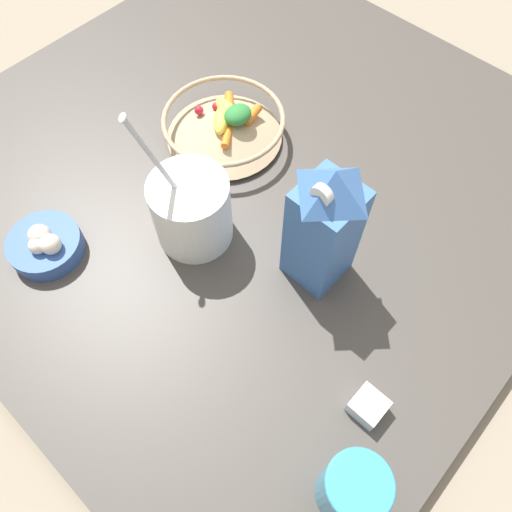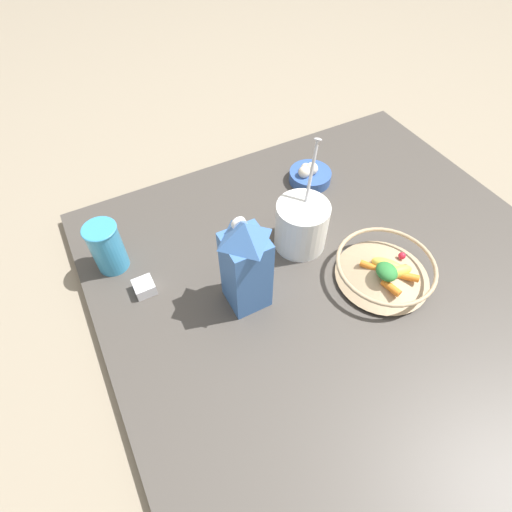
# 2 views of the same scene
# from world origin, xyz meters

# --- Properties ---
(ground_plane) EXTENTS (6.00, 6.00, 0.00)m
(ground_plane) POSITION_xyz_m (0.00, 0.00, 0.00)
(ground_plane) COLOR gray
(countertop) EXTENTS (1.16, 1.16, 0.03)m
(countertop) POSITION_xyz_m (0.00, 0.00, 0.02)
(countertop) COLOR #47423D
(countertop) RESTS_ON ground_plane
(fruit_bowl) EXTENTS (0.24, 0.24, 0.08)m
(fruit_bowl) POSITION_xyz_m (-0.08, 0.02, 0.07)
(fruit_bowl) COLOR tan
(fruit_bowl) RESTS_ON countertop
(milk_carton) EXTENTS (0.09, 0.09, 0.26)m
(milk_carton) POSITION_xyz_m (0.24, -0.08, 0.16)
(milk_carton) COLOR #3D6BB2
(milk_carton) RESTS_ON countertop
(yogurt_tub) EXTENTS (0.13, 0.13, 0.28)m
(yogurt_tub) POSITION_xyz_m (0.04, -0.17, 0.10)
(yogurt_tub) COLOR white
(yogurt_tub) RESTS_ON countertop
(drinking_cup) EXTENTS (0.08, 0.08, 0.14)m
(drinking_cup) POSITION_xyz_m (0.49, -0.33, 0.10)
(drinking_cup) COLOR #3893C6
(drinking_cup) RESTS_ON countertop
(spice_jar) EXTENTS (0.05, 0.05, 0.03)m
(spice_jar) POSITION_xyz_m (0.44, -0.22, 0.04)
(spice_jar) COLOR silver
(spice_jar) RESTS_ON countertop
(garlic_bowl) EXTENTS (0.13, 0.13, 0.07)m
(garlic_bowl) POSITION_xyz_m (-0.12, -0.37, 0.05)
(garlic_bowl) COLOR #3356A3
(garlic_bowl) RESTS_ON countertop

